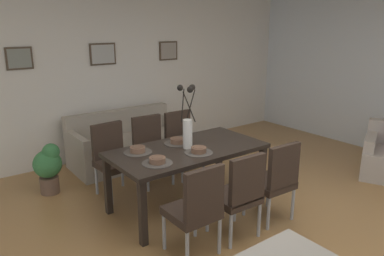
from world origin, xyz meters
name	(u,v)px	position (x,y,z in m)	size (l,w,h in m)	color
ground_plane	(256,234)	(0.00, 0.00, 0.00)	(9.00, 9.00, 0.00)	#A87A47
back_wall_panel	(114,76)	(0.00, 3.25, 1.30)	(9.00, 0.10, 2.60)	white
dining_table	(188,154)	(-0.21, 0.93, 0.66)	(1.80, 0.93, 0.74)	black
dining_chair_near_left	(197,207)	(-0.73, 0.08, 0.51)	(0.44, 0.44, 0.92)	#33261E
dining_chair_near_right	(113,156)	(-0.76, 1.80, 0.51)	(0.47, 0.47, 0.92)	#33261E
dining_chair_far_left	(239,192)	(-0.20, 0.07, 0.51)	(0.46, 0.46, 0.92)	#33261E
dining_chair_far_right	(151,146)	(-0.18, 1.83, 0.51)	(0.46, 0.46, 0.92)	#33261E
dining_chair_mid_left	(275,178)	(0.36, 0.09, 0.51)	(0.46, 0.46, 0.92)	#33261E
dining_chair_mid_right	(182,140)	(0.32, 1.80, 0.51)	(0.44, 0.44, 0.92)	#33261E
centerpiece_vase	(188,124)	(-0.20, 0.94, 1.02)	(0.21, 0.23, 0.73)	white
placemat_near_left	(157,163)	(-0.75, 0.72, 0.74)	(0.32, 0.32, 0.01)	#4C4742
bowl_near_left	(157,160)	(-0.75, 0.72, 0.78)	(0.17, 0.17, 0.07)	brown
placemat_near_right	(138,152)	(-0.75, 1.14, 0.74)	(0.32, 0.32, 0.01)	#4C4742
bowl_near_right	(138,149)	(-0.75, 1.14, 0.78)	(0.17, 0.17, 0.07)	brown
placemat_far_left	(199,153)	(-0.21, 0.72, 0.74)	(0.32, 0.32, 0.01)	#4C4742
bowl_far_left	(199,149)	(-0.21, 0.72, 0.78)	(0.17, 0.17, 0.07)	brown
placemat_far_right	(177,143)	(-0.21, 1.14, 0.74)	(0.32, 0.32, 0.01)	#4C4742
bowl_far_right	(177,140)	(-0.21, 1.14, 0.78)	(0.17, 0.17, 0.07)	brown
sofa	(128,145)	(-0.09, 2.70, 0.28)	(1.76, 0.84, 0.80)	#A89E8E
framed_picture_left	(19,58)	(-1.43, 3.18, 1.67)	(0.35, 0.03, 0.31)	#473828
framed_picture_center	(103,54)	(-0.21, 3.18, 1.67)	(0.42, 0.03, 0.34)	#473828
framed_picture_right	(168,51)	(1.02, 3.18, 1.67)	(0.36, 0.03, 0.32)	#473828
potted_plant	(48,166)	(-1.43, 2.30, 0.37)	(0.36, 0.36, 0.67)	brown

